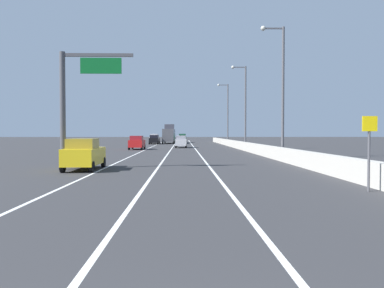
# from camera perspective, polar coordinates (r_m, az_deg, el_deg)

# --- Properties ---
(ground_plane) EXTENTS (320.00, 320.00, 0.00)m
(ground_plane) POSITION_cam_1_polar(r_m,az_deg,el_deg) (66.51, -1.08, -0.38)
(ground_plane) COLOR #2D2D30
(lane_stripe_left) EXTENTS (0.16, 130.00, 0.00)m
(lane_stripe_left) POSITION_cam_1_polar(r_m,az_deg,el_deg) (57.75, -6.50, -0.69)
(lane_stripe_left) COLOR silver
(lane_stripe_left) RESTS_ON ground_plane
(lane_stripe_center) EXTENTS (0.16, 130.00, 0.00)m
(lane_stripe_center) POSITION_cam_1_polar(r_m,az_deg,el_deg) (57.54, -3.02, -0.69)
(lane_stripe_center) COLOR silver
(lane_stripe_center) RESTS_ON ground_plane
(lane_stripe_right) EXTENTS (0.16, 130.00, 0.00)m
(lane_stripe_right) POSITION_cam_1_polar(r_m,az_deg,el_deg) (57.55, 0.46, -0.69)
(lane_stripe_right) COLOR silver
(lane_stripe_right) RESTS_ON ground_plane
(jersey_barrier_right) EXTENTS (0.60, 120.00, 1.10)m
(jersey_barrier_right) POSITION_cam_1_polar(r_m,az_deg,el_deg) (43.31, 9.68, -0.75)
(jersey_barrier_right) COLOR #B2ADA3
(jersey_barrier_right) RESTS_ON ground_plane
(overhead_sign_gantry) EXTENTS (4.68, 0.36, 7.50)m
(overhead_sign_gantry) POSITION_cam_1_polar(r_m,az_deg,el_deg) (26.07, -16.88, 6.83)
(overhead_sign_gantry) COLOR #47474C
(overhead_sign_gantry) RESTS_ON ground_plane
(speed_advisory_sign) EXTENTS (0.60, 0.11, 3.00)m
(speed_advisory_sign) POSITION_cam_1_polar(r_m,az_deg,el_deg) (16.94, 24.53, -0.45)
(speed_advisory_sign) COLOR #4C4C51
(speed_advisory_sign) RESTS_ON ground_plane
(lamp_post_right_second) EXTENTS (2.14, 0.44, 11.78)m
(lamp_post_right_second) POSITION_cam_1_polar(r_m,az_deg,el_deg) (35.74, 12.84, 8.55)
(lamp_post_right_second) COLOR #4C4C51
(lamp_post_right_second) RESTS_ON ground_plane
(lamp_post_right_third) EXTENTS (2.14, 0.44, 11.78)m
(lamp_post_right_third) POSITION_cam_1_polar(r_m,az_deg,el_deg) (55.54, 7.61, 6.09)
(lamp_post_right_third) COLOR #4C4C51
(lamp_post_right_third) RESTS_ON ground_plane
(lamp_post_right_fourth) EXTENTS (2.14, 0.44, 11.78)m
(lamp_post_right_fourth) POSITION_cam_1_polar(r_m,az_deg,el_deg) (75.59, 5.09, 4.91)
(lamp_post_right_fourth) COLOR #4C4C51
(lamp_post_right_fourth) RESTS_ON ground_plane
(car_black_0) EXTENTS (2.09, 4.38, 1.90)m
(car_black_0) POSITION_cam_1_polar(r_m,az_deg,el_deg) (81.26, -5.53, 0.65)
(car_black_0) COLOR black
(car_black_0) RESTS_ON ground_plane
(car_white_1) EXTENTS (1.92, 4.57, 2.13)m
(car_white_1) POSITION_cam_1_polar(r_m,az_deg,el_deg) (87.62, -5.53, 0.79)
(car_white_1) COLOR white
(car_white_1) RESTS_ON ground_plane
(car_red_2) EXTENTS (2.00, 4.39, 1.94)m
(car_red_2) POSITION_cam_1_polar(r_m,az_deg,el_deg) (55.27, -8.07, 0.20)
(car_red_2) COLOR red
(car_red_2) RESTS_ON ground_plane
(car_green_3) EXTENTS (1.99, 4.11, 2.13)m
(car_green_3) POSITION_cam_1_polar(r_m,az_deg,el_deg) (93.87, -1.41, 0.85)
(car_green_3) COLOR #196033
(car_green_3) RESTS_ON ground_plane
(car_silver_4) EXTENTS (1.86, 4.47, 1.92)m
(car_silver_4) POSITION_cam_1_polar(r_m,az_deg,el_deg) (61.45, -1.60, 0.35)
(car_silver_4) COLOR #B7B7BC
(car_silver_4) RESTS_ON ground_plane
(car_yellow_5) EXTENTS (2.00, 4.56, 1.98)m
(car_yellow_5) POSITION_cam_1_polar(r_m,az_deg,el_deg) (25.49, -15.53, -1.45)
(car_yellow_5) COLOR gold
(car_yellow_5) RESTS_ON ground_plane
(box_truck) EXTENTS (2.61, 9.71, 4.28)m
(box_truck) POSITION_cam_1_polar(r_m,az_deg,el_deg) (86.29, -3.39, 1.39)
(box_truck) COLOR #4C4C51
(box_truck) RESTS_ON ground_plane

